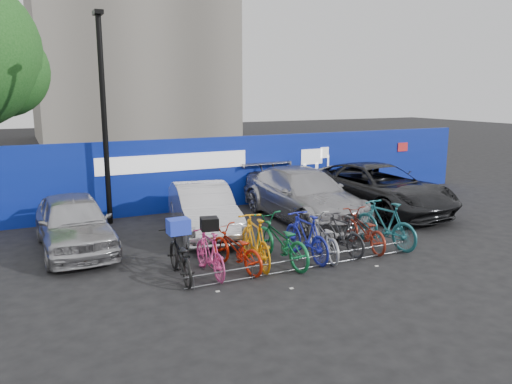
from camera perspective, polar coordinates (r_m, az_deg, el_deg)
ground at (r=11.77m, az=4.08°, el=-7.96°), size 100.00×100.00×0.00m
hoarding at (r=16.79m, az=-6.04°, el=2.12°), size 22.00×0.18×2.40m
lamppost at (r=15.21m, az=-16.99°, el=8.56°), size 0.25×0.50×6.11m
bike_rack at (r=11.23m, az=5.63°, el=-8.08°), size 5.60×0.03×0.30m
car_0 at (r=13.19m, az=-20.09°, el=-3.31°), size 1.76×4.17×1.41m
car_1 at (r=13.93m, az=-6.05°, el=-1.99°), size 2.08×4.34×1.37m
car_2 at (r=15.47m, az=5.43°, el=-0.29°), size 2.23×5.35×1.54m
car_3 at (r=16.92m, az=13.69°, el=0.45°), size 3.01×5.78×1.55m
bike_0 at (r=10.73m, az=-8.74°, el=-7.25°), size 0.77×1.90×0.98m
bike_1 at (r=10.81m, az=-5.29°, el=-6.93°), size 0.48×1.69×1.01m
bike_2 at (r=11.10m, az=-2.31°, el=-6.53°), size 1.03×1.92×0.96m
bike_3 at (r=11.31m, az=-0.07°, el=-5.63°), size 0.77×2.00×1.17m
bike_4 at (r=11.45m, az=2.84°, el=-5.59°), size 0.95×2.17×1.11m
bike_5 at (r=11.81m, az=5.74°, el=-5.06°), size 0.58×1.88×1.12m
bike_6 at (r=12.02m, az=7.65°, el=-5.12°), size 1.05×2.00×1.00m
bike_7 at (r=12.36m, az=9.72°, el=-4.72°), size 0.62×1.70×1.00m
bike_8 at (r=12.82m, az=12.23°, el=-4.29°), size 0.82×1.91×0.97m
bike_9 at (r=13.10m, az=14.53°, el=-3.56°), size 0.90×2.06×1.20m
cargo_crate at (r=10.54m, az=-8.85°, el=-3.90°), size 0.45×0.35×0.32m
cargo_topcase at (r=10.62m, az=-5.35°, el=-3.64°), size 0.42×0.39×0.27m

